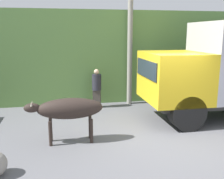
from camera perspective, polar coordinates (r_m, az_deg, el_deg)
name	(u,v)px	position (r m, az deg, el deg)	size (l,w,h in m)	color
ground_plane	(171,137)	(8.03, 12.66, -10.06)	(60.00, 60.00, 0.00)	slate
hillside_embankment	(121,53)	(13.92, 1.92, 7.95)	(32.00, 5.12, 3.95)	#608C47
building_backdrop	(56,66)	(12.65, -12.14, 5.05)	(6.43, 2.70, 2.95)	#99ADB7
brown_cow	(69,109)	(7.29, -9.43, -4.25)	(2.12, 0.58, 1.27)	#2D231E
pedestrian_on_hill	(97,87)	(10.66, -3.36, 0.56)	(0.45, 0.45, 1.59)	#38332D
utility_pole	(130,22)	(11.05, 4.00, 14.47)	(0.90, 0.21, 6.65)	gray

